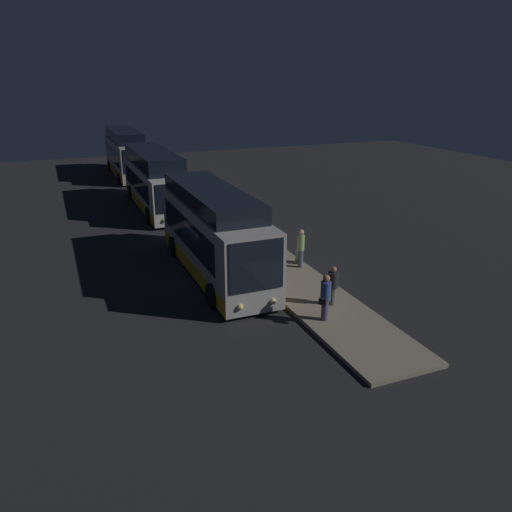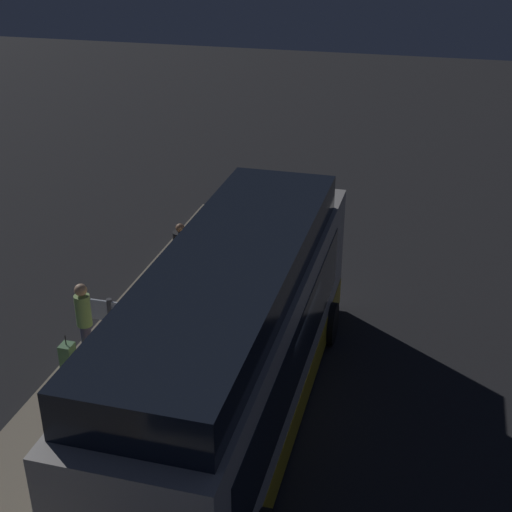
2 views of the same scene
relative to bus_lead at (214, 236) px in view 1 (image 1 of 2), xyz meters
name	(u,v)px [view 1 (image 1 of 2)]	position (x,y,z in m)	size (l,w,h in m)	color
ground	(216,278)	(0.67, -0.16, -1.83)	(80.00, 80.00, 0.00)	#232326
platform	(276,267)	(0.67, 2.90, -1.75)	(20.00, 2.92, 0.15)	gray
bus_lead	(214,236)	(0.00, 0.00, 0.00)	(10.35, 2.75, 3.99)	#B2ADA8
bus_second	(155,183)	(-13.24, 0.00, -0.07)	(11.12, 2.86, 3.94)	silver
bus_third	(126,155)	(-26.60, 0.00, 0.02)	(11.12, 2.74, 4.11)	#B2ADA8
passenger_boarding	(333,284)	(5.43, 3.16, -0.82)	(0.57, 0.57, 1.61)	#6B604C
passenger_waiting	(325,296)	(6.50, 2.20, -0.69)	(0.62, 0.64, 1.80)	#4C476B
passenger_with_bags	(301,246)	(1.26, 3.87, -0.63)	(0.43, 0.43, 1.87)	#4C476B
suitcase	(299,257)	(0.74, 4.08, -1.36)	(0.32, 0.27, 0.86)	#598C59
sign_post	(253,226)	(-0.63, 2.20, 0.06)	(0.10, 0.74, 2.78)	#4C4C51
trash_bin	(241,244)	(-2.17, 2.16, -1.35)	(0.44, 0.44, 0.65)	#3F3F44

